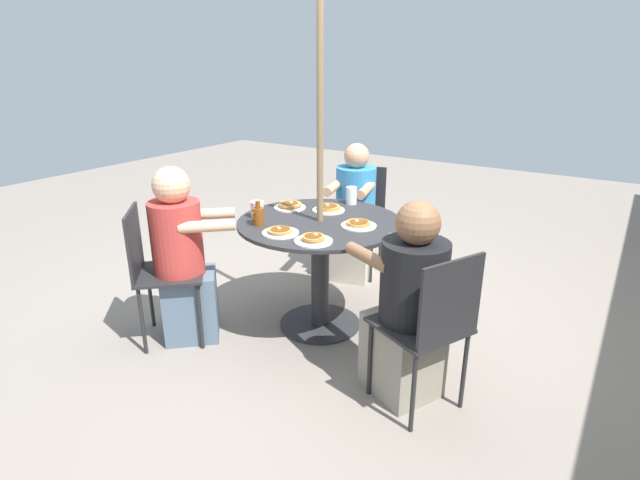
{
  "coord_description": "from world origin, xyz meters",
  "views": [
    {
      "loc": [
        2.57,
        1.67,
        1.75
      ],
      "look_at": [
        0.0,
        0.0,
        0.63
      ],
      "focal_mm": 28.0,
      "sensor_mm": 36.0,
      "label": 1
    }
  ],
  "objects_px": {
    "patio_chair_east": "(431,322)",
    "diner_east": "(408,310)",
    "pancake_plate_c": "(328,209)",
    "pancake_plate_e": "(313,239)",
    "diner_south": "(354,218)",
    "pancake_plate_a": "(280,232)",
    "syrup_bottle": "(258,216)",
    "diner_north": "(183,261)",
    "patio_chair_north": "(156,266)",
    "drinking_glass_a": "(351,195)",
    "coffee_cup": "(257,209)",
    "pancake_plate_d": "(358,224)",
    "pancake_plate_b": "(290,206)",
    "patio_chair_south": "(359,212)",
    "patio_table": "(320,248)"
  },
  "relations": [
    {
      "from": "diner_east",
      "to": "pancake_plate_d",
      "type": "bearing_deg",
      "value": 77.68
    },
    {
      "from": "diner_east",
      "to": "drinking_glass_a",
      "type": "xyz_separation_m",
      "value": [
        -0.83,
        -0.82,
        0.31
      ]
    },
    {
      "from": "patio_chair_east",
      "to": "drinking_glass_a",
      "type": "bearing_deg",
      "value": 72.5
    },
    {
      "from": "patio_chair_east",
      "to": "pancake_plate_b",
      "type": "distance_m",
      "value": 1.42
    },
    {
      "from": "diner_south",
      "to": "pancake_plate_a",
      "type": "relative_size",
      "value": 5.04
    },
    {
      "from": "patio_table",
      "to": "diner_east",
      "type": "bearing_deg",
      "value": 64.77
    },
    {
      "from": "pancake_plate_e",
      "to": "syrup_bottle",
      "type": "bearing_deg",
      "value": -98.86
    },
    {
      "from": "pancake_plate_d",
      "to": "pancake_plate_e",
      "type": "xyz_separation_m",
      "value": [
        0.39,
        -0.08,
        0.0
      ]
    },
    {
      "from": "diner_east",
      "to": "coffee_cup",
      "type": "height_order",
      "value": "diner_east"
    },
    {
      "from": "drinking_glass_a",
      "to": "patio_chair_east",
      "type": "bearing_deg",
      "value": 47.27
    },
    {
      "from": "diner_south",
      "to": "diner_east",
      "type": "bearing_deg",
      "value": 115.19
    },
    {
      "from": "syrup_bottle",
      "to": "drinking_glass_a",
      "type": "relative_size",
      "value": 1.24
    },
    {
      "from": "patio_chair_east",
      "to": "pancake_plate_e",
      "type": "relative_size",
      "value": 4.01
    },
    {
      "from": "patio_chair_south",
      "to": "pancake_plate_c",
      "type": "distance_m",
      "value": 0.86
    },
    {
      "from": "patio_table",
      "to": "patio_chair_north",
      "type": "height_order",
      "value": "patio_chair_north"
    },
    {
      "from": "diner_east",
      "to": "patio_chair_north",
      "type": "bearing_deg",
      "value": 127.44
    },
    {
      "from": "pancake_plate_b",
      "to": "pancake_plate_e",
      "type": "xyz_separation_m",
      "value": [
        0.48,
        0.52,
        -0.0
      ]
    },
    {
      "from": "diner_north",
      "to": "coffee_cup",
      "type": "distance_m",
      "value": 0.58
    },
    {
      "from": "patio_chair_north",
      "to": "patio_chair_east",
      "type": "distance_m",
      "value": 1.74
    },
    {
      "from": "diner_south",
      "to": "pancake_plate_b",
      "type": "height_order",
      "value": "diner_south"
    },
    {
      "from": "patio_chair_north",
      "to": "pancake_plate_e",
      "type": "height_order",
      "value": "patio_chair_north"
    },
    {
      "from": "patio_table",
      "to": "patio_chair_north",
      "type": "bearing_deg",
      "value": -47.2
    },
    {
      "from": "pancake_plate_c",
      "to": "coffee_cup",
      "type": "height_order",
      "value": "coffee_cup"
    },
    {
      "from": "patio_chair_east",
      "to": "coffee_cup",
      "type": "distance_m",
      "value": 1.39
    },
    {
      "from": "coffee_cup",
      "to": "patio_chair_east",
      "type": "bearing_deg",
      "value": 78.07
    },
    {
      "from": "pancake_plate_e",
      "to": "drinking_glass_a",
      "type": "relative_size",
      "value": 1.79
    },
    {
      "from": "pancake_plate_a",
      "to": "drinking_glass_a",
      "type": "relative_size",
      "value": 1.79
    },
    {
      "from": "coffee_cup",
      "to": "drinking_glass_a",
      "type": "height_order",
      "value": "drinking_glass_a"
    },
    {
      "from": "pancake_plate_d",
      "to": "syrup_bottle",
      "type": "distance_m",
      "value": 0.63
    },
    {
      "from": "syrup_bottle",
      "to": "pancake_plate_b",
      "type": "bearing_deg",
      "value": -172.64
    },
    {
      "from": "patio_chair_north",
      "to": "pancake_plate_d",
      "type": "bearing_deg",
      "value": 82.95
    },
    {
      "from": "patio_chair_east",
      "to": "pancake_plate_d",
      "type": "xyz_separation_m",
      "value": [
        -0.48,
        -0.68,
        0.25
      ]
    },
    {
      "from": "patio_chair_north",
      "to": "drinking_glass_a",
      "type": "distance_m",
      "value": 1.41
    },
    {
      "from": "drinking_glass_a",
      "to": "diner_north",
      "type": "bearing_deg",
      "value": -30.49
    },
    {
      "from": "diner_east",
      "to": "syrup_bottle",
      "type": "distance_m",
      "value": 1.12
    },
    {
      "from": "diner_north",
      "to": "pancake_plate_e",
      "type": "distance_m",
      "value": 0.9
    },
    {
      "from": "patio_chair_east",
      "to": "diner_east",
      "type": "height_order",
      "value": "diner_east"
    },
    {
      "from": "pancake_plate_a",
      "to": "pancake_plate_b",
      "type": "bearing_deg",
      "value": -149.7
    },
    {
      "from": "diner_east",
      "to": "pancake_plate_e",
      "type": "distance_m",
      "value": 0.66
    },
    {
      "from": "diner_north",
      "to": "drinking_glass_a",
      "type": "relative_size",
      "value": 9.21
    },
    {
      "from": "syrup_bottle",
      "to": "diner_north",
      "type": "bearing_deg",
      "value": -48.98
    },
    {
      "from": "diner_east",
      "to": "pancake_plate_a",
      "type": "height_order",
      "value": "diner_east"
    },
    {
      "from": "patio_table",
      "to": "patio_chair_south",
      "type": "xyz_separation_m",
      "value": [
        -1.01,
        -0.26,
        -0.05
      ]
    },
    {
      "from": "diner_north",
      "to": "coffee_cup",
      "type": "xyz_separation_m",
      "value": [
        -0.43,
        0.26,
        0.28
      ]
    },
    {
      "from": "patio_chair_south",
      "to": "drinking_glass_a",
      "type": "distance_m",
      "value": 0.68
    },
    {
      "from": "pancake_plate_a",
      "to": "patio_chair_east",
      "type": "bearing_deg",
      "value": 84.14
    },
    {
      "from": "diner_east",
      "to": "pancake_plate_e",
      "type": "relative_size",
      "value": 4.98
    },
    {
      "from": "pancake_plate_c",
      "to": "pancake_plate_e",
      "type": "bearing_deg",
      "value": 24.28
    },
    {
      "from": "syrup_bottle",
      "to": "patio_chair_east",
      "type": "bearing_deg",
      "value": 82.3
    },
    {
      "from": "pancake_plate_c",
      "to": "pancake_plate_e",
      "type": "relative_size",
      "value": 1.0
    }
  ]
}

